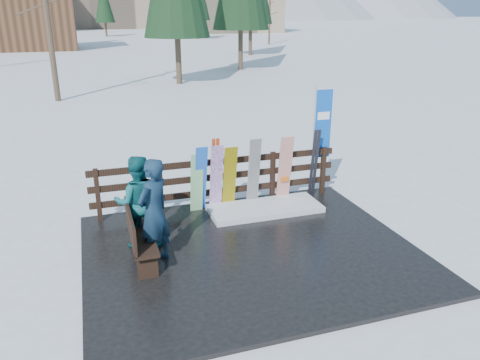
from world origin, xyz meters
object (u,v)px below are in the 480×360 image
object	(u,v)px
snowboard_2	(230,178)
person_back	(138,202)
rental_flag	(321,128)
bench	(138,235)
snowboard_5	(285,169)
snowboard_4	(254,172)
person_front	(154,212)
snowboard_0	(201,179)
snowboard_3	(216,178)
snowboard_1	(197,183)

from	to	relation	value
snowboard_2	person_back	distance (m)	2.41
rental_flag	bench	bearing A→B (deg)	-155.67
snowboard_2	snowboard_5	world-z (taller)	snowboard_5
bench	snowboard_4	bearing A→B (deg)	32.57
snowboard_4	person_back	xyz separation A→B (m)	(-2.67, -1.16, 0.09)
snowboard_2	person_front	distance (m)	2.69
snowboard_0	snowboard_3	size ratio (longest dim) A/B	1.02
snowboard_0	person_front	bearing A→B (deg)	-124.04
snowboard_3	snowboard_0	bearing A→B (deg)	180.00
person_front	snowboard_0	bearing A→B (deg)	-164.70
bench	rental_flag	world-z (taller)	rental_flag
snowboard_2	person_back	size ratio (longest dim) A/B	0.84
snowboard_1	rental_flag	world-z (taller)	rental_flag
snowboard_5	person_front	xyz separation A→B (m)	(-3.23, -1.88, 0.17)
person_back	snowboard_0	bearing A→B (deg)	-135.22
snowboard_5	rental_flag	distance (m)	1.31
person_front	snowboard_3	bearing A→B (deg)	-171.41
snowboard_1	snowboard_5	bearing A→B (deg)	0.00
snowboard_2	person_back	bearing A→B (deg)	-151.09
snowboard_1	person_front	distance (m)	2.23
snowboard_1	person_back	distance (m)	1.81
snowboard_3	snowboard_5	size ratio (longest dim) A/B	0.98
rental_flag	person_back	world-z (taller)	rental_flag
snowboard_1	snowboard_3	xyz separation A→B (m)	(0.44, 0.00, 0.07)
snowboard_5	person_back	world-z (taller)	person_back
person_back	snowboard_4	bearing A→B (deg)	-150.29
rental_flag	snowboard_5	bearing A→B (deg)	-164.77
snowboard_4	snowboard_5	world-z (taller)	snowboard_4
bench	snowboard_0	size ratio (longest dim) A/B	0.95
snowboard_2	rental_flag	bearing A→B (deg)	6.68
rental_flag	person_back	distance (m)	4.70
snowboard_3	person_front	world-z (taller)	person_front
bench	snowboard_3	size ratio (longest dim) A/B	0.97
snowboard_5	person_front	world-z (taller)	person_front
snowboard_2	person_front	world-z (taller)	person_front
snowboard_0	rental_flag	world-z (taller)	rental_flag
snowboard_3	snowboard_5	distance (m)	1.61
snowboard_3	snowboard_4	world-z (taller)	snowboard_4
snowboard_2	snowboard_5	xyz separation A→B (m)	(1.31, 0.00, 0.05)
snowboard_3	snowboard_5	xyz separation A→B (m)	(1.61, 0.00, 0.02)
person_front	snowboard_5	bearing A→B (deg)	169.48
snowboard_5	bench	bearing A→B (deg)	-153.31
bench	person_front	bearing A→B (deg)	-19.81
bench	person_front	distance (m)	0.53
snowboard_0	snowboard_4	xyz separation A→B (m)	(1.21, 0.00, 0.02)
snowboard_3	rental_flag	xyz separation A→B (m)	(2.61, 0.27, 0.84)
snowboard_3	bench	bearing A→B (deg)	-137.13
snowboard_1	rental_flag	distance (m)	3.19
snowboard_5	person_back	xyz separation A→B (m)	(-3.42, -1.16, 0.10)
snowboard_1	snowboard_5	distance (m)	2.05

